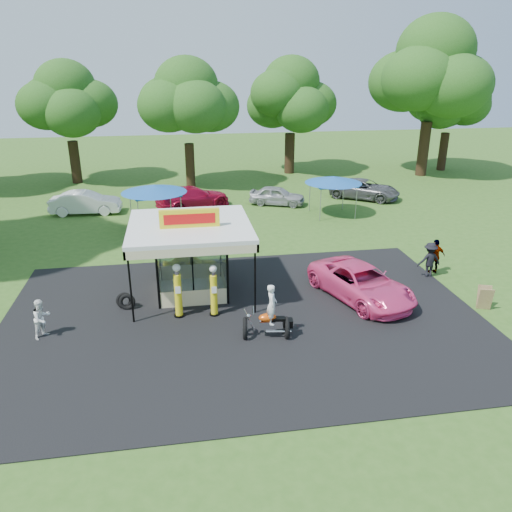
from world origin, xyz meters
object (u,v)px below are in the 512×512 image
object	(u,v)px
gas_station_kiosk	(191,257)
tent_east	(333,180)
spectator_west	(42,318)
bg_car_d	(365,189)
motorcycle	(270,316)
pink_sedan	(361,283)
bg_car_c	(277,196)
gas_pump_right	(214,292)
tent_west	(154,189)
kiosk_car	(191,265)
a_frame_sign	(485,298)
bg_car_b	(193,197)
spectator_east_b	(435,256)
bg_car_a	(86,203)
spectator_east_a	(429,260)
gas_pump_left	(178,292)

from	to	relation	value
gas_station_kiosk	tent_east	bearing A→B (deg)	47.61
spectator_west	bg_car_d	world-z (taller)	spectator_west
tent_east	motorcycle	bearing A→B (deg)	-115.26
pink_sedan	bg_car_c	size ratio (longest dim) A/B	1.34
gas_pump_right	bg_car_d	size ratio (longest dim) A/B	0.43
spectator_west	bg_car_c	size ratio (longest dim) A/B	0.39
tent_west	kiosk_car	bearing A→B (deg)	-76.56
a_frame_sign	gas_pump_right	bearing A→B (deg)	-166.01
kiosk_car	bg_car_b	bearing A→B (deg)	-3.18
motorcycle	spectator_east_b	bearing A→B (deg)	35.29
kiosk_car	bg_car_b	size ratio (longest dim) A/B	0.51
gas_pump_right	kiosk_car	distance (m)	4.77
gas_pump_right	tent_east	world-z (taller)	tent_east
bg_car_a	bg_car_c	distance (m)	13.87
kiosk_car	gas_pump_right	bearing A→B (deg)	-170.14
bg_car_a	tent_west	distance (m)	6.81
spectator_east_a	bg_car_d	size ratio (longest dim) A/B	0.33
tent_west	motorcycle	bearing A→B (deg)	-72.28
gas_pump_left	bg_car_a	distance (m)	17.77
a_frame_sign	spectator_east_a	xyz separation A→B (m)	(-0.73, 3.69, 0.38)
gas_pump_right	spectator_east_b	xyz separation A→B (m)	(11.46, 2.78, -0.20)
gas_station_kiosk	gas_pump_left	bearing A→B (deg)	-106.06
kiosk_car	pink_sedan	distance (m)	8.57
spectator_west	tent_east	world-z (taller)	tent_east
spectator_west	tent_east	distance (m)	21.74
kiosk_car	spectator_west	xyz separation A→B (m)	(-5.95, -5.35, 0.32)
pink_sedan	bg_car_b	distance (m)	17.89
bg_car_a	pink_sedan	bearing A→B (deg)	-135.78
pink_sedan	tent_west	size ratio (longest dim) A/B	1.34
pink_sedan	spectator_west	xyz separation A→B (m)	(-13.48, -1.26, 0.04)
spectator_east_b	bg_car_a	distance (m)	23.72
bg_car_a	gas_pump_left	bearing A→B (deg)	-156.99
spectator_east_a	tent_west	world-z (taller)	tent_west
spectator_west	spectator_east_a	xyz separation A→B (m)	(17.70, 3.07, 0.10)
spectator_west	tent_east	xyz separation A→B (m)	(16.21, 14.38, 1.68)
gas_pump_left	gas_station_kiosk	bearing A→B (deg)	73.94
spectator_east_a	bg_car_b	world-z (taller)	spectator_east_a
bg_car_b	tent_west	xyz separation A→B (m)	(-2.57, -4.59, 1.82)
motorcycle	tent_east	world-z (taller)	tent_east
bg_car_a	kiosk_car	bearing A→B (deg)	-147.83
motorcycle	spectator_east_b	distance (m)	10.66
bg_car_c	tent_west	distance (m)	10.06
kiosk_car	spectator_east_b	size ratio (longest dim) A/B	1.56
motorcycle	a_frame_sign	bearing A→B (deg)	12.75
bg_car_a	bg_car_b	bearing A→B (deg)	-84.88
pink_sedan	bg_car_d	bearing A→B (deg)	49.21
motorcycle	bg_car_d	size ratio (longest dim) A/B	0.43
gas_station_kiosk	bg_car_c	bearing A→B (deg)	64.20
gas_pump_right	kiosk_car	size ratio (longest dim) A/B	0.82
spectator_east_b	tent_east	xyz separation A→B (m)	(-2.01, 10.91, 1.58)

